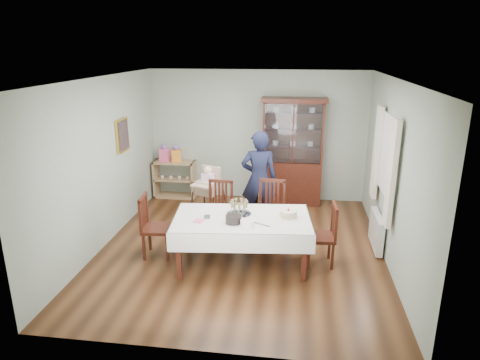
% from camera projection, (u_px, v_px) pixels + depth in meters
% --- Properties ---
extents(floor, '(5.00, 5.00, 0.00)m').
position_uv_depth(floor, '(241.00, 248.00, 6.97)').
color(floor, '#593319').
rests_on(floor, ground).
extents(room_shell, '(5.00, 5.00, 5.00)m').
position_uv_depth(room_shell, '(246.00, 139.00, 6.96)').
color(room_shell, '#9EAA99').
rests_on(room_shell, floor).
extents(dining_table, '(2.11, 1.35, 0.76)m').
position_uv_depth(dining_table, '(242.00, 241.00, 6.35)').
color(dining_table, '#451C11').
rests_on(dining_table, floor).
extents(china_cabinet, '(1.30, 0.48, 2.18)m').
position_uv_depth(china_cabinet, '(292.00, 150.00, 8.67)').
color(china_cabinet, '#451C11').
rests_on(china_cabinet, floor).
extents(sideboard, '(0.90, 0.38, 0.80)m').
position_uv_depth(sideboard, '(175.00, 179.00, 9.23)').
color(sideboard, tan).
rests_on(sideboard, floor).
extents(picture_frame, '(0.04, 0.48, 0.58)m').
position_uv_depth(picture_frame, '(122.00, 135.00, 7.51)').
color(picture_frame, gold).
rests_on(picture_frame, room_shell).
extents(window, '(0.04, 1.02, 1.22)m').
position_uv_depth(window, '(388.00, 156.00, 6.51)').
color(window, white).
rests_on(window, room_shell).
extents(curtain_left, '(0.07, 0.30, 1.55)m').
position_uv_depth(curtain_left, '(392.00, 174.00, 5.96)').
color(curtain_left, silver).
rests_on(curtain_left, room_shell).
extents(curtain_right, '(0.07, 0.30, 1.55)m').
position_uv_depth(curtain_right, '(377.00, 153.00, 7.13)').
color(curtain_right, silver).
rests_on(curtain_right, room_shell).
extents(radiator, '(0.10, 0.80, 0.55)m').
position_uv_depth(radiator, '(376.00, 231.00, 6.89)').
color(radiator, white).
rests_on(radiator, floor).
extents(chair_far_left, '(0.47, 0.47, 0.98)m').
position_uv_depth(chair_far_left, '(219.00, 222.00, 7.28)').
color(chair_far_left, '#451C11').
rests_on(chair_far_left, floor).
extents(chair_far_right, '(0.51, 0.51, 1.04)m').
position_uv_depth(chair_far_right, '(270.00, 224.00, 7.13)').
color(chair_far_right, '#451C11').
rests_on(chair_far_right, floor).
extents(chair_end_left, '(0.48, 0.48, 0.99)m').
position_uv_depth(chair_end_left, '(157.00, 238.00, 6.66)').
color(chair_end_left, '#451C11').
rests_on(chair_end_left, floor).
extents(chair_end_right, '(0.45, 0.45, 0.95)m').
position_uv_depth(chair_end_right, '(321.00, 246.00, 6.40)').
color(chair_end_right, '#451C11').
rests_on(chair_end_right, floor).
extents(woman, '(0.68, 0.48, 1.75)m').
position_uv_depth(woman, '(259.00, 179.00, 7.63)').
color(woman, black).
rests_on(woman, floor).
extents(high_chair, '(0.62, 0.62, 1.10)m').
position_uv_depth(high_chair, '(208.00, 201.00, 7.83)').
color(high_chair, black).
rests_on(high_chair, floor).
extents(champagne_tray, '(0.37, 0.37, 0.22)m').
position_uv_depth(champagne_tray, '(239.00, 210.00, 6.32)').
color(champagne_tray, silver).
rests_on(champagne_tray, dining_table).
extents(birthday_cake, '(0.29, 0.29, 0.20)m').
position_uv_depth(birthday_cake, '(288.00, 214.00, 6.23)').
color(birthday_cake, white).
rests_on(birthday_cake, dining_table).
extents(plate_stack_dark, '(0.27, 0.27, 0.11)m').
position_uv_depth(plate_stack_dark, '(234.00, 219.00, 6.04)').
color(plate_stack_dark, black).
rests_on(plate_stack_dark, dining_table).
extents(plate_stack_white, '(0.20, 0.20, 0.08)m').
position_uv_depth(plate_stack_white, '(247.00, 223.00, 5.93)').
color(plate_stack_white, white).
rests_on(plate_stack_white, dining_table).
extents(napkin_stack, '(0.16, 0.16, 0.02)m').
position_uv_depth(napkin_stack, '(199.00, 221.00, 6.09)').
color(napkin_stack, '#FF5D99').
rests_on(napkin_stack, dining_table).
extents(cutlery, '(0.13, 0.18, 0.01)m').
position_uv_depth(cutlery, '(205.00, 217.00, 6.25)').
color(cutlery, silver).
rests_on(cutlery, dining_table).
extents(cake_knife, '(0.26, 0.15, 0.01)m').
position_uv_depth(cake_knife, '(262.00, 224.00, 5.98)').
color(cake_knife, silver).
rests_on(cake_knife, dining_table).
extents(gift_bag_pink, '(0.22, 0.16, 0.37)m').
position_uv_depth(gift_bag_pink, '(164.00, 154.00, 9.07)').
color(gift_bag_pink, '#FF5D99').
rests_on(gift_bag_pink, sideboard).
extents(gift_bag_orange, '(0.22, 0.18, 0.36)m').
position_uv_depth(gift_bag_orange, '(176.00, 154.00, 9.03)').
color(gift_bag_orange, orange).
rests_on(gift_bag_orange, sideboard).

